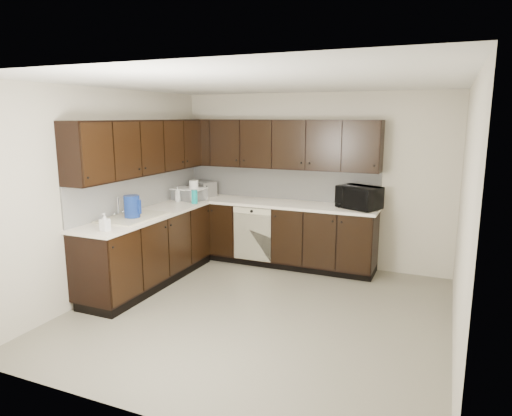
{
  "coord_description": "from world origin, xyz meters",
  "views": [
    {
      "loc": [
        1.84,
        -4.42,
        2.16
      ],
      "look_at": [
        -0.3,
        0.6,
        1.06
      ],
      "focal_mm": 32.0,
      "sensor_mm": 36.0,
      "label": 1
    }
  ],
  "objects_px": {
    "sink": "(133,223)",
    "storage_bin": "(189,194)",
    "microwave": "(359,197)",
    "toaster_oven": "(203,189)",
    "blue_pitcher": "(132,207)"
  },
  "relations": [
    {
      "from": "sink",
      "to": "storage_bin",
      "type": "height_order",
      "value": "sink"
    },
    {
      "from": "toaster_oven",
      "to": "storage_bin",
      "type": "distance_m",
      "value": 0.4
    },
    {
      "from": "microwave",
      "to": "storage_bin",
      "type": "distance_m",
      "value": 2.47
    },
    {
      "from": "sink",
      "to": "storage_bin",
      "type": "distance_m",
      "value": 1.37
    },
    {
      "from": "blue_pitcher",
      "to": "sink",
      "type": "bearing_deg",
      "value": 137.22
    },
    {
      "from": "toaster_oven",
      "to": "blue_pitcher",
      "type": "bearing_deg",
      "value": -66.72
    },
    {
      "from": "sink",
      "to": "microwave",
      "type": "height_order",
      "value": "microwave"
    },
    {
      "from": "storage_bin",
      "to": "blue_pitcher",
      "type": "height_order",
      "value": "blue_pitcher"
    },
    {
      "from": "microwave",
      "to": "storage_bin",
      "type": "xyz_separation_m",
      "value": [
        -2.45,
        -0.34,
        -0.07
      ]
    },
    {
      "from": "toaster_oven",
      "to": "blue_pitcher",
      "type": "relative_size",
      "value": 1.25
    },
    {
      "from": "sink",
      "to": "toaster_oven",
      "type": "xyz_separation_m",
      "value": [
        -0.0,
        1.76,
        0.17
      ]
    },
    {
      "from": "sink",
      "to": "microwave",
      "type": "relative_size",
      "value": 1.5
    },
    {
      "from": "microwave",
      "to": "blue_pitcher",
      "type": "height_order",
      "value": "microwave"
    },
    {
      "from": "microwave",
      "to": "toaster_oven",
      "type": "height_order",
      "value": "microwave"
    },
    {
      "from": "microwave",
      "to": "toaster_oven",
      "type": "relative_size",
      "value": 1.52
    }
  ]
}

